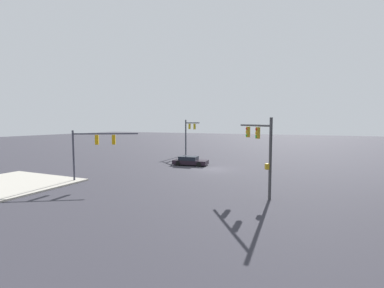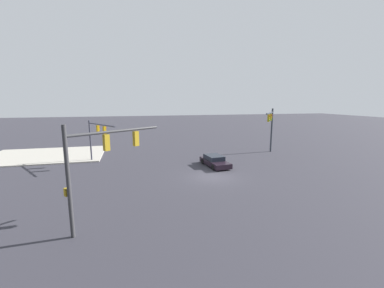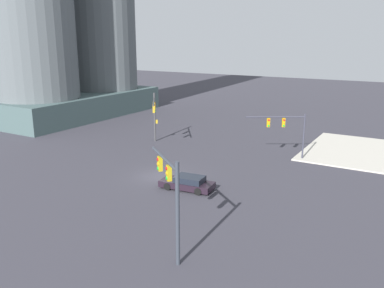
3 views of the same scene
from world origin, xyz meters
name	(u,v)px [view 3 (image 3 of 3)]	position (x,y,z in m)	size (l,w,h in m)	color
ground_plane	(161,176)	(0.00, 0.00, 0.00)	(206.58, 206.58, 0.00)	#35333C
sidewalk_corner	(356,151)	(18.65, -14.51, 0.07)	(14.58, 10.80, 0.15)	#B6B0A2
traffic_signal_near_corner	(171,189)	(-11.53, -8.74, 4.23)	(3.47, 4.16, 6.26)	#31363F
traffic_signal_opposite_side	(154,111)	(9.56, 7.54, 4.15)	(5.40, 3.67, 6.17)	#3C3B3E
traffic_signal_cross_street	(286,126)	(11.30, -8.33, 3.67)	(3.39, 5.47, 5.03)	#363744
sedan_car_approaching	(188,183)	(-1.64, -3.92, 0.58)	(2.39, 4.84, 1.21)	black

